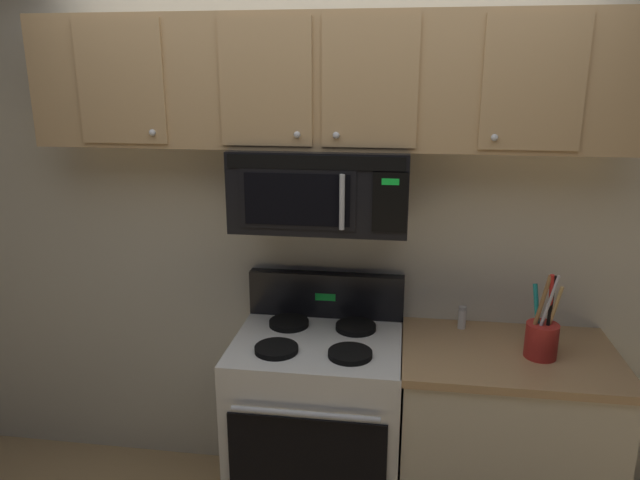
# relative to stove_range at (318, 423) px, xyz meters

# --- Properties ---
(back_wall) EXTENTS (5.20, 0.10, 2.70)m
(back_wall) POSITION_rel_stove_range_xyz_m (0.00, 0.37, 0.88)
(back_wall) COLOR silver
(back_wall) RESTS_ON ground_plane
(stove_range) EXTENTS (0.76, 0.69, 1.12)m
(stove_range) POSITION_rel_stove_range_xyz_m (0.00, 0.00, 0.00)
(stove_range) COLOR white
(stove_range) RESTS_ON ground_plane
(over_range_microwave) EXTENTS (0.76, 0.43, 0.35)m
(over_range_microwave) POSITION_rel_stove_range_xyz_m (-0.00, 0.12, 1.11)
(over_range_microwave) COLOR black
(upper_cabinets) EXTENTS (2.50, 0.36, 0.55)m
(upper_cabinets) POSITION_rel_stove_range_xyz_m (-0.00, 0.15, 1.56)
(upper_cabinets) COLOR tan
(counter_segment) EXTENTS (0.93, 0.65, 0.90)m
(counter_segment) POSITION_rel_stove_range_xyz_m (0.84, 0.01, -0.02)
(counter_segment) COLOR beige
(counter_segment) RESTS_ON ground_plane
(utensil_crock_red) EXTENTS (0.14, 0.14, 0.37)m
(utensil_crock_red) POSITION_rel_stove_range_xyz_m (0.96, -0.03, 0.53)
(utensil_crock_red) COLOR red
(utensil_crock_red) RESTS_ON counter_segment
(salt_shaker) EXTENTS (0.04, 0.04, 0.11)m
(salt_shaker) POSITION_rel_stove_range_xyz_m (0.65, 0.22, 0.49)
(salt_shaker) COLOR white
(salt_shaker) RESTS_ON counter_segment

